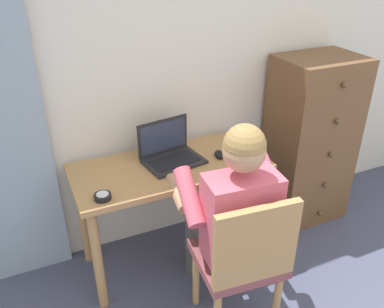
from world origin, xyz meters
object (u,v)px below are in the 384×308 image
(laptop, at_px, (170,153))
(desk_clock, at_px, (103,197))
(computer_mouse, at_px, (219,154))
(dresser, at_px, (310,141))
(person_seated, at_px, (230,209))
(chair, at_px, (243,258))
(coffee_mug, at_px, (247,154))
(desk, at_px, (170,182))

(laptop, xyz_separation_m, desk_clock, (-0.47, -0.24, -0.04))
(laptop, height_order, computer_mouse, laptop)
(dresser, bearing_deg, person_seated, -150.36)
(chair, relative_size, computer_mouse, 8.84)
(chair, xyz_separation_m, person_seated, (0.02, 0.18, 0.18))
(desk_clock, bearing_deg, computer_mouse, 11.37)
(dresser, distance_m, computer_mouse, 0.81)
(dresser, bearing_deg, laptop, -179.27)
(chair, bearing_deg, coffee_mug, 58.98)
(dresser, distance_m, desk_clock, 1.58)
(dresser, relative_size, chair, 1.39)
(desk, height_order, desk_clock, desk_clock)
(desk, relative_size, laptop, 3.09)
(chair, height_order, desk_clock, chair)
(person_seated, height_order, computer_mouse, person_seated)
(desk, height_order, laptop, laptop)
(desk_clock, bearing_deg, desk, 22.66)
(desk, bearing_deg, person_seated, -73.65)
(coffee_mug, bearing_deg, desk, 160.90)
(coffee_mug, bearing_deg, dresser, 17.93)
(person_seated, distance_m, computer_mouse, 0.49)
(person_seated, relative_size, coffee_mug, 10.01)
(desk, xyz_separation_m, computer_mouse, (0.32, -0.03, 0.14))
(desk_clock, xyz_separation_m, coffee_mug, (0.88, 0.04, 0.03))
(person_seated, distance_m, coffee_mug, 0.45)
(dresser, height_order, desk_clock, dresser)
(person_seated, bearing_deg, computer_mouse, 68.89)
(desk, height_order, person_seated, person_seated)
(dresser, bearing_deg, chair, -143.28)
(chair, xyz_separation_m, desk_clock, (-0.57, 0.48, 0.24))
(dresser, xyz_separation_m, computer_mouse, (-0.79, -0.10, 0.12))
(person_seated, height_order, coffee_mug, person_seated)
(desk, bearing_deg, desk_clock, -157.34)
(computer_mouse, height_order, desk_clock, computer_mouse)
(laptop, bearing_deg, person_seated, -77.60)
(computer_mouse, bearing_deg, desk, -171.70)
(desk, relative_size, dresser, 0.94)
(dresser, height_order, person_seated, dresser)
(desk, distance_m, desk_clock, 0.50)
(person_seated, xyz_separation_m, coffee_mug, (0.30, 0.33, 0.09))
(chair, bearing_deg, computer_mouse, 73.36)
(laptop, distance_m, desk_clock, 0.53)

